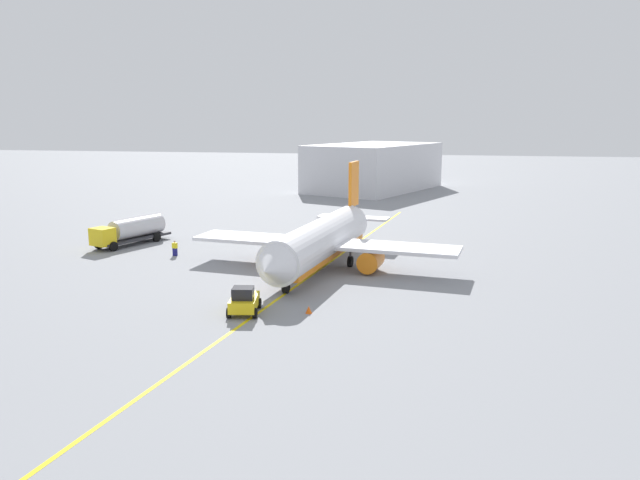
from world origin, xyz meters
TOP-DOWN VIEW (x-y plane):
  - ground_plane at (0.00, 0.00)m, footprint 400.00×400.00m
  - airplane at (-0.43, 0.06)m, footprint 29.17×27.82m
  - fuel_tanker at (-7.74, -24.69)m, footprint 10.69×6.00m
  - pushback_tug at (15.24, -3.02)m, footprint 3.88×2.84m
  - refueling_worker at (-2.98, -16.94)m, footprint 0.44×0.57m
  - safety_cone_nose at (14.27, 1.93)m, footprint 0.52×0.52m
  - distant_hangar at (-71.07, -2.49)m, footprint 34.91×27.82m
  - taxi_line_marking at (0.00, 0.00)m, footprint 80.30×10.87m

SIDE VIEW (x-z plane):
  - ground_plane at x=0.00m, z-range 0.00..0.00m
  - taxi_line_marking at x=0.00m, z-range 0.00..0.01m
  - safety_cone_nose at x=14.27m, z-range 0.00..0.58m
  - refueling_worker at x=-2.98m, z-range -0.03..1.68m
  - pushback_tug at x=15.24m, z-range -0.09..2.11m
  - fuel_tanker at x=-7.74m, z-range 0.15..3.30m
  - airplane at x=-0.43m, z-range -2.18..7.81m
  - distant_hangar at x=-71.07m, z-range -0.01..9.58m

